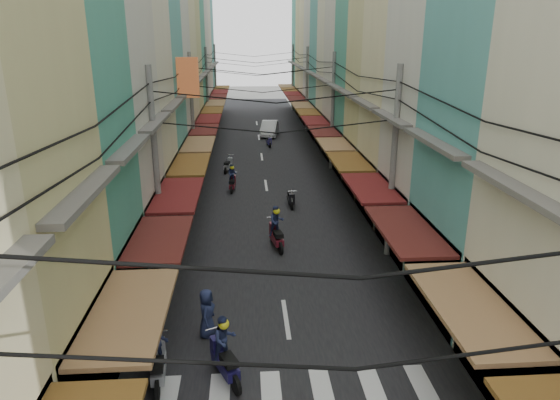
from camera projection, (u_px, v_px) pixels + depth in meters
name	position (u px, v px, depth m)	size (l,w,h in m)	color
ground	(282.00, 291.00, 19.00)	(160.00, 160.00, 0.00)	slate
road	(263.00, 163.00, 37.93)	(10.00, 80.00, 0.02)	black
sidewalk_left	(176.00, 164.00, 37.50)	(3.00, 80.00, 0.06)	slate
sidewalk_right	(347.00, 161.00, 38.35)	(3.00, 80.00, 0.06)	slate
crosswalk	(298.00, 399.00, 13.31)	(7.55, 2.40, 0.01)	silver
building_row_left	(136.00, 26.00, 31.08)	(7.80, 67.67, 23.70)	beige
building_row_right	(386.00, 33.00, 32.13)	(7.80, 68.98, 22.59)	teal
utility_poles	(264.00, 80.00, 31.14)	(10.20, 66.13, 8.20)	gray
white_car	(270.00, 136.00, 48.31)	(4.94, 1.94, 1.74)	silver
bicycle	(451.00, 284.00, 19.53)	(0.64, 1.71, 1.17)	black
moving_scooters	(242.00, 236.00, 22.75)	(5.47, 32.75, 2.00)	black
parked_scooters	(442.00, 343.00, 14.96)	(13.11, 14.54, 1.00)	black
pedestrians	(191.00, 250.00, 20.08)	(11.67, 23.89, 2.19)	#28222D
market_umbrella	(476.00, 282.00, 15.40)	(2.17, 2.17, 2.28)	#B2B2B7
traffic_sign	(427.00, 229.00, 18.56)	(0.10, 0.71, 3.26)	gray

